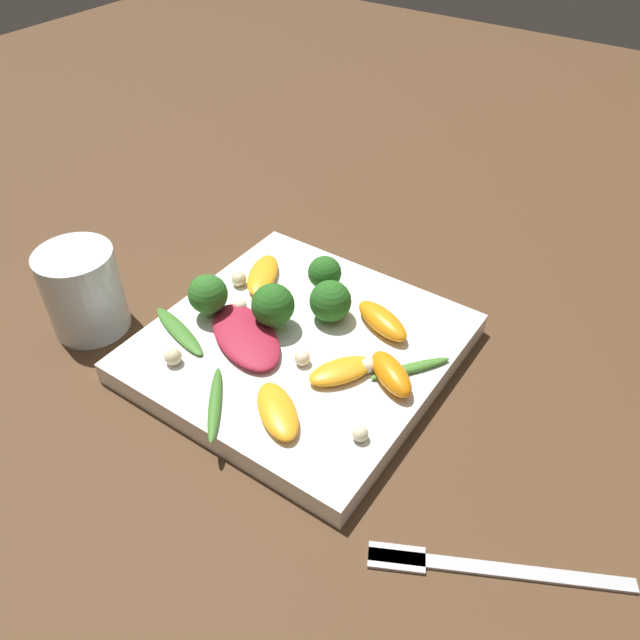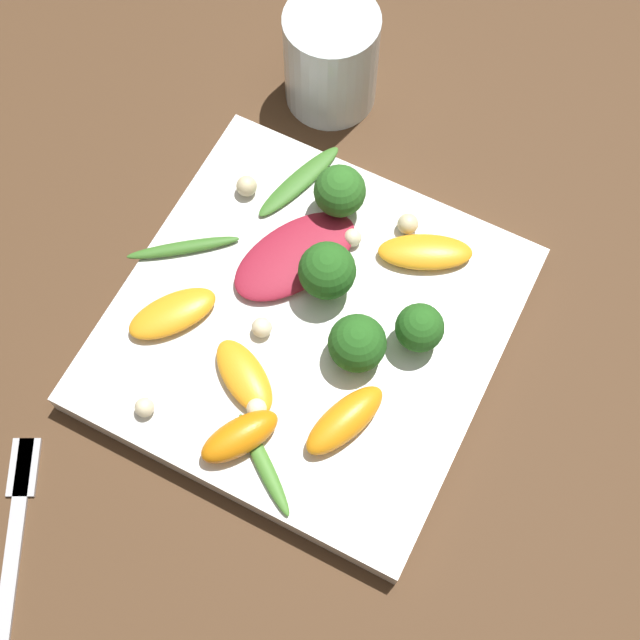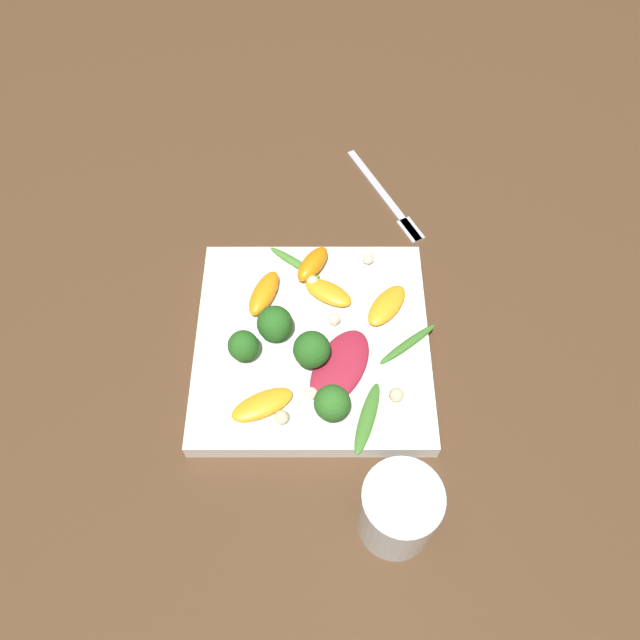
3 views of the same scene
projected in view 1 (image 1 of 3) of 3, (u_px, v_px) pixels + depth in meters
ground_plane at (300, 356)px, 0.65m from camera, size 2.40×2.40×0.00m
plate at (300, 348)px, 0.64m from camera, size 0.28×0.28×0.02m
drinking_glass at (83, 291)px, 0.65m from camera, size 0.08×0.08×0.09m
fork at (469, 565)px, 0.47m from camera, size 0.11×0.18×0.01m
radicchio_leaf_0 at (246, 336)px, 0.62m from camera, size 0.10×0.12×0.01m
orange_segment_0 at (277, 411)px, 0.55m from camera, size 0.07×0.08×0.01m
orange_segment_1 at (389, 377)px, 0.57m from camera, size 0.05×0.07×0.02m
orange_segment_2 at (263, 275)px, 0.70m from camera, size 0.08×0.06×0.01m
orange_segment_3 at (341, 371)px, 0.59m from camera, size 0.07×0.06×0.01m
orange_segment_4 at (382, 321)px, 0.63m from camera, size 0.05×0.08×0.02m
broccoli_floret_0 at (325, 273)px, 0.67m from camera, size 0.04×0.04×0.04m
broccoli_floret_1 at (208, 295)px, 0.64m from camera, size 0.04×0.04×0.05m
broccoli_floret_2 at (330, 301)px, 0.64m from camera, size 0.04×0.04×0.04m
broccoli_floret_3 at (273, 305)px, 0.62m from camera, size 0.04×0.04×0.05m
arugula_sprig_0 at (215, 404)px, 0.56m from camera, size 0.08×0.06×0.01m
arugula_sprig_1 at (179, 331)px, 0.63m from camera, size 0.04×0.09×0.01m
arugula_sprig_2 at (410, 368)px, 0.59m from camera, size 0.07×0.06×0.01m
macadamia_nut_0 at (239, 279)px, 0.69m from camera, size 0.02×0.02×0.02m
macadamia_nut_1 at (173, 357)px, 0.60m from camera, size 0.02×0.02×0.02m
macadamia_nut_2 at (239, 306)px, 0.66m from camera, size 0.01×0.01×0.01m
macadamia_nut_3 at (302, 358)px, 0.60m from camera, size 0.02×0.02×0.02m
macadamia_nut_4 at (360, 433)px, 0.53m from camera, size 0.01×0.01×0.01m
macadamia_nut_5 at (370, 363)px, 0.59m from camera, size 0.02×0.02×0.02m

